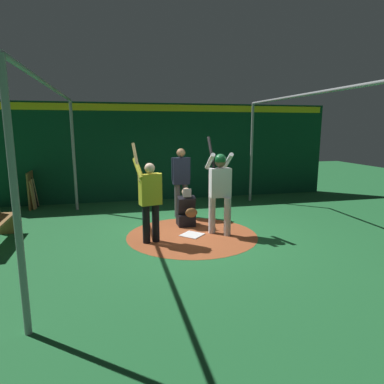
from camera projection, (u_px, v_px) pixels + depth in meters
The scene contains 10 objects.
ground_plane at pixel (192, 235), 7.29m from camera, with size 27.09×27.09×0.00m, color #216633.
dirt_circle at pixel (192, 235), 7.29m from camera, with size 2.80×2.80×0.01m, color #9E4C28.
home_plate at pixel (192, 235), 7.29m from camera, with size 0.42×0.42×0.01m, color white.
batter at pixel (220, 186), 7.18m from camera, with size 0.68×0.49×2.09m.
catcher at pixel (186, 211), 7.93m from camera, with size 0.58×0.40×0.91m.
umpire at pixel (181, 179), 8.65m from camera, with size 0.22×0.49×1.77m.
visitor at pixel (150, 197), 6.69m from camera, with size 0.54×0.56×1.99m.
back_wall at pixel (163, 152), 10.75m from camera, with size 0.22×11.09×3.02m.
cage_frame at pixel (192, 134), 6.89m from camera, with size 6.10×5.31×3.03m.
bat_rack at pixel (33, 190), 9.83m from camera, with size 1.06×0.17×1.05m.
Camera 1 is at (6.80, -1.63, 2.29)m, focal length 31.70 mm.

